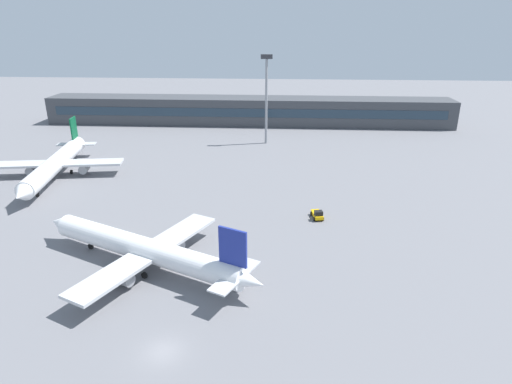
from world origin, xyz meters
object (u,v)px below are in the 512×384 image
object	(u,v)px
baggage_tug_yellow	(317,214)
airplane_near	(143,249)
airplane_mid	(55,164)
floodlight_tower_west	(266,93)

from	to	relation	value
baggage_tug_yellow	airplane_near	bearing A→B (deg)	-144.77
airplane_mid	baggage_tug_yellow	size ratio (longest dim) A/B	10.97
airplane_mid	floodlight_tower_west	xyz separation A→B (m)	(46.05, 33.15, 11.23)
baggage_tug_yellow	floodlight_tower_west	bearing A→B (deg)	102.55
airplane_mid	airplane_near	bearing A→B (deg)	-49.41
floodlight_tower_west	baggage_tug_yellow	bearing A→B (deg)	-77.45
airplane_near	airplane_mid	size ratio (longest dim) A/B	0.87
airplane_mid	baggage_tug_yellow	bearing A→B (deg)	-17.90
airplane_near	baggage_tug_yellow	world-z (taller)	airplane_near
baggage_tug_yellow	floodlight_tower_west	xyz separation A→B (m)	(-11.52, 51.74, 13.59)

